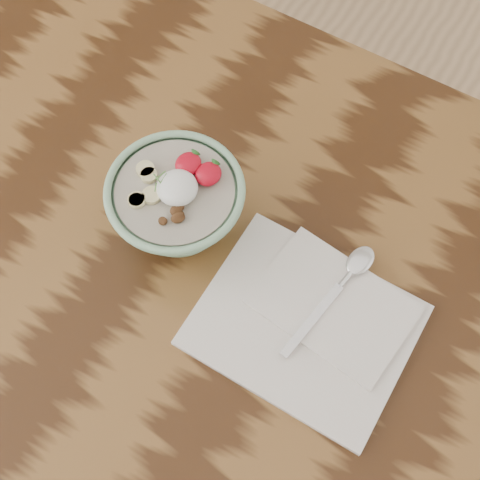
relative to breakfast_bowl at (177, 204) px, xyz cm
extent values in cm
cube|color=#381F0E|center=(-3.37, -2.32, -8.31)|extent=(160.00, 90.00, 4.00)
cylinder|color=#4C2D19|center=(-75.37, 34.68, -45.81)|extent=(7.00, 7.00, 71.00)
cylinder|color=#87B691|center=(-0.02, -0.04, -5.72)|extent=(8.17, 8.17, 1.17)
torus|color=#87B691|center=(-0.02, -0.04, 3.81)|extent=(18.58, 18.58, 1.07)
cylinder|color=#B6AA96|center=(-0.02, -0.04, 3.22)|extent=(15.76, 15.76, 0.97)
ellipsoid|color=white|center=(0.47, 0.04, 4.75)|extent=(5.40, 5.40, 2.97)
ellipsoid|color=#B9081A|center=(-0.27, 3.80, 4.64)|extent=(3.39, 3.73, 1.86)
cone|color=#286623|center=(-0.27, 5.33, 4.94)|extent=(1.40, 1.03, 1.52)
ellipsoid|color=#B9081A|center=(2.78, 3.88, 4.63)|extent=(3.36, 3.70, 1.85)
cone|color=#286623|center=(2.78, 5.40, 4.93)|extent=(1.40, 1.03, 1.52)
cylinder|color=beige|center=(-4.92, 0.53, 4.11)|extent=(2.46, 2.46, 0.70)
cylinder|color=beige|center=(-2.02, -2.30, 4.11)|extent=(2.49, 2.49, 0.70)
cylinder|color=beige|center=(-3.99, 0.01, 4.11)|extent=(2.22, 2.22, 0.70)
cylinder|color=beige|center=(-3.31, -3.87, 4.11)|extent=(2.31, 2.31, 0.70)
cylinder|color=beige|center=(-3.26, -3.94, 4.11)|extent=(2.00, 2.00, 0.70)
ellipsoid|color=#4C2C16|center=(2.59, -2.85, 4.13)|extent=(1.61, 1.55, 0.79)
ellipsoid|color=#4C2C16|center=(1.97, -0.48, 4.15)|extent=(1.29, 1.00, 0.71)
ellipsoid|color=#4C2C16|center=(1.29, -4.70, 4.15)|extent=(1.58, 1.51, 0.89)
ellipsoid|color=#4C2C16|center=(2.00, -2.64, 4.27)|extent=(2.10, 2.11, 1.02)
ellipsoid|color=#4C2C16|center=(2.78, -3.44, 4.37)|extent=(2.27, 2.32, 1.25)
ellipsoid|color=#4C2C16|center=(1.94, -1.83, 4.24)|extent=(1.79, 1.56, 0.91)
ellipsoid|color=#4C2C16|center=(1.41, -1.60, 4.22)|extent=(1.95, 1.92, 1.15)
cylinder|color=#548E3C|center=(-2.12, -0.55, 5.71)|extent=(1.68, 0.87, 0.24)
cylinder|color=#548E3C|center=(-2.02, 0.08, 5.71)|extent=(0.58, 1.75, 0.24)
cylinder|color=#548E3C|center=(0.80, 1.17, 5.71)|extent=(1.10, 1.33, 0.23)
cylinder|color=#548E3C|center=(-1.43, -0.04, 5.71)|extent=(0.30, 1.43, 0.23)
cylinder|color=#548E3C|center=(-0.02, 0.96, 5.71)|extent=(0.78, 1.66, 0.24)
cylinder|color=#548E3C|center=(0.18, -0.92, 5.71)|extent=(1.39, 0.64, 0.23)
cylinder|color=#548E3C|center=(-0.81, 0.39, 5.71)|extent=(1.01, 1.04, 0.22)
cylinder|color=#548E3C|center=(0.57, 1.08, 5.71)|extent=(0.28, 1.36, 0.23)
cylinder|color=#548E3C|center=(-1.58, -1.71, 5.71)|extent=(0.71, 1.19, 0.22)
cylinder|color=#548E3C|center=(1.30, -0.62, 5.71)|extent=(1.14, 0.98, 0.23)
cube|color=silver|center=(22.41, -4.45, -5.78)|extent=(27.74, 22.46, 1.06)
cube|color=silver|center=(24.53, -0.20, -4.93)|extent=(21.58, 15.94, 0.64)
cube|color=silver|center=(23.09, -3.76, -4.42)|extent=(3.10, 12.48, 0.38)
cylinder|color=silver|center=(24.31, 3.99, -4.23)|extent=(1.25, 3.32, 0.76)
ellipsoid|color=silver|center=(24.79, 7.07, -4.09)|extent=(4.04, 5.42, 1.03)
camera|label=1|loc=(29.27, -32.81, 79.35)|focal=50.00mm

